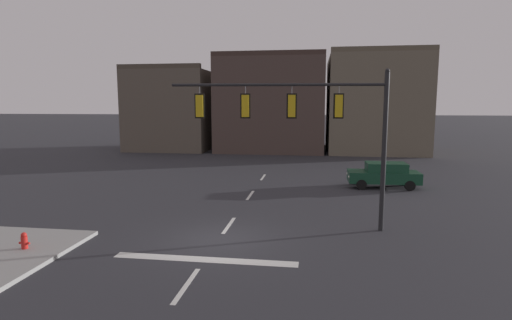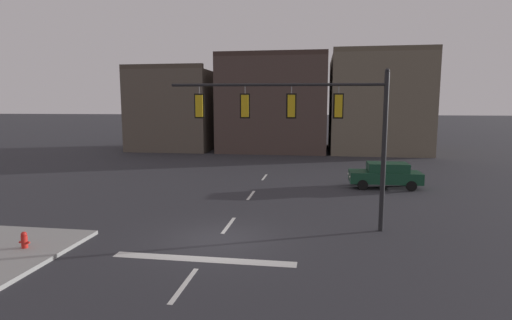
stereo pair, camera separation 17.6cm
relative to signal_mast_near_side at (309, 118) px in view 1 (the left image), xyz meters
name	(u,v)px [view 1 (the left image)]	position (x,y,z in m)	size (l,w,h in m)	color
ground_plane	(218,240)	(-3.39, -1.95, -4.72)	(400.00, 400.00, 0.00)	#2B2B30
stop_bar_paint	(205,259)	(-3.39, -3.95, -4.71)	(6.40, 0.50, 0.01)	silver
lane_centreline	(229,225)	(-3.39, 0.05, -4.71)	(0.16, 26.40, 0.01)	silver
signal_mast_near_side	(309,118)	(0.00, 0.00, 0.00)	(8.82, 0.89, 6.69)	black
car_lot_nearside	(384,174)	(4.71, 9.47, -3.86)	(4.48, 1.97, 1.61)	#143D28
fire_hydrant	(24,244)	(-9.94, -4.22, -4.39)	(0.40, 0.30, 0.75)	red
building_row	(288,106)	(-2.82, 31.05, 0.35)	(33.07, 13.30, 10.98)	brown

